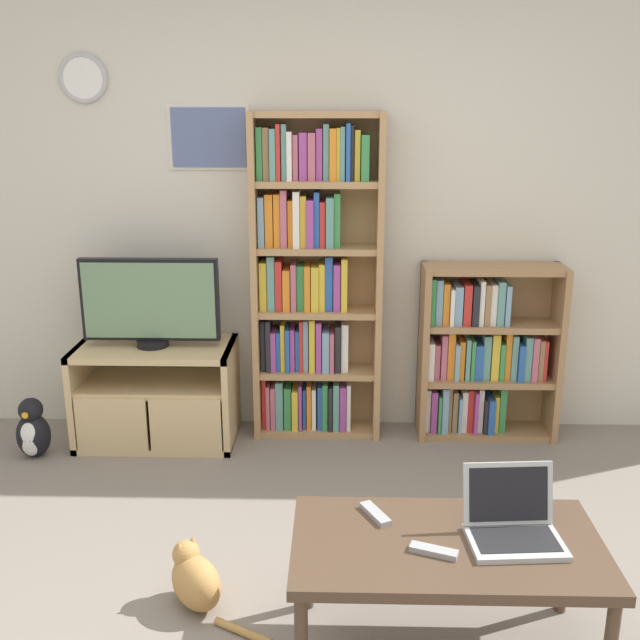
{
  "coord_description": "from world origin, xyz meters",
  "views": [
    {
      "loc": [
        0.1,
        -2.21,
        1.9
      ],
      "look_at": [
        0.02,
        1.13,
        0.93
      ],
      "focal_mm": 42.0,
      "sensor_mm": 36.0,
      "label": 1
    }
  ],
  "objects_px": {
    "remote_near_laptop": "(375,514)",
    "penguin_figurine": "(33,431)",
    "tv_stand": "(157,393)",
    "cat": "(195,579)",
    "bookshelf_short": "(481,354)",
    "laptop": "(512,522)",
    "bookshelf_tall": "(311,281)",
    "coffee_table": "(447,553)",
    "television": "(150,302)",
    "remote_far_from_laptop": "(434,551)"
  },
  "relations": [
    {
      "from": "tv_stand",
      "to": "bookshelf_tall",
      "type": "xyz_separation_m",
      "value": [
        0.89,
        0.16,
        0.63
      ]
    },
    {
      "from": "bookshelf_short",
      "to": "laptop",
      "type": "xyz_separation_m",
      "value": [
        -0.23,
        -1.84,
        0.02
      ]
    },
    {
      "from": "bookshelf_tall",
      "to": "bookshelf_short",
      "type": "xyz_separation_m",
      "value": [
        0.99,
        -0.01,
        -0.43
      ]
    },
    {
      "from": "penguin_figurine",
      "to": "cat",
      "type": "bearing_deg",
      "value": -47.74
    },
    {
      "from": "remote_near_laptop",
      "to": "remote_far_from_laptop",
      "type": "xyz_separation_m",
      "value": [
        0.18,
        -0.23,
        0.0
      ]
    },
    {
      "from": "coffee_table",
      "to": "penguin_figurine",
      "type": "bearing_deg",
      "value": 144.1
    },
    {
      "from": "tv_stand",
      "to": "penguin_figurine",
      "type": "height_order",
      "value": "tv_stand"
    },
    {
      "from": "cat",
      "to": "penguin_figurine",
      "type": "distance_m",
      "value": 1.68
    },
    {
      "from": "tv_stand",
      "to": "bookshelf_short",
      "type": "height_order",
      "value": "bookshelf_short"
    },
    {
      "from": "remote_near_laptop",
      "to": "cat",
      "type": "distance_m",
      "value": 0.78
    },
    {
      "from": "remote_near_laptop",
      "to": "cat",
      "type": "height_order",
      "value": "remote_near_laptop"
    },
    {
      "from": "television",
      "to": "bookshelf_short",
      "type": "bearing_deg",
      "value": 4.31
    },
    {
      "from": "coffee_table",
      "to": "penguin_figurine",
      "type": "xyz_separation_m",
      "value": [
        -2.06,
        1.49,
        -0.25
      ]
    },
    {
      "from": "laptop",
      "to": "remote_near_laptop",
      "type": "height_order",
      "value": "laptop"
    },
    {
      "from": "bookshelf_tall",
      "to": "remote_far_from_laptop",
      "type": "height_order",
      "value": "bookshelf_tall"
    },
    {
      "from": "remote_far_from_laptop",
      "to": "cat",
      "type": "distance_m",
      "value": 1.0
    },
    {
      "from": "laptop",
      "to": "penguin_figurine",
      "type": "xyz_separation_m",
      "value": [
        -2.29,
        1.46,
        -0.36
      ]
    },
    {
      "from": "cat",
      "to": "penguin_figurine",
      "type": "xyz_separation_m",
      "value": [
        -1.13,
        1.25,
        0.04
      ]
    },
    {
      "from": "tv_stand",
      "to": "coffee_table",
      "type": "bearing_deg",
      "value": -50.54
    },
    {
      "from": "bookshelf_tall",
      "to": "remote_near_laptop",
      "type": "xyz_separation_m",
      "value": [
        0.29,
        -1.73,
        -0.45
      ]
    },
    {
      "from": "tv_stand",
      "to": "cat",
      "type": "bearing_deg",
      "value": -71.66
    },
    {
      "from": "penguin_figurine",
      "to": "remote_near_laptop",
      "type": "bearing_deg",
      "value": -36.33
    },
    {
      "from": "bookshelf_tall",
      "to": "cat",
      "type": "relative_size",
      "value": 4.01
    },
    {
      "from": "tv_stand",
      "to": "bookshelf_short",
      "type": "xyz_separation_m",
      "value": [
        1.87,
        0.15,
        0.21
      ]
    },
    {
      "from": "tv_stand",
      "to": "coffee_table",
      "type": "distance_m",
      "value": 2.24
    },
    {
      "from": "laptop",
      "to": "coffee_table",
      "type": "bearing_deg",
      "value": -176.65
    },
    {
      "from": "coffee_table",
      "to": "television",
      "type": "bearing_deg",
      "value": 129.45
    },
    {
      "from": "penguin_figurine",
      "to": "remote_far_from_laptop",
      "type": "bearing_deg",
      "value": -38.02
    },
    {
      "from": "remote_far_from_laptop",
      "to": "penguin_figurine",
      "type": "xyz_separation_m",
      "value": [
        -2.01,
        1.57,
        -0.31
      ]
    },
    {
      "from": "bookshelf_tall",
      "to": "laptop",
      "type": "bearing_deg",
      "value": -67.75
    },
    {
      "from": "coffee_table",
      "to": "remote_near_laptop",
      "type": "xyz_separation_m",
      "value": [
        -0.24,
        0.15,
        0.06
      ]
    },
    {
      "from": "tv_stand",
      "to": "cat",
      "type": "distance_m",
      "value": 1.57
    },
    {
      "from": "tv_stand",
      "to": "bookshelf_tall",
      "type": "height_order",
      "value": "bookshelf_tall"
    },
    {
      "from": "remote_far_from_laptop",
      "to": "cat",
      "type": "bearing_deg",
      "value": 89.9
    },
    {
      "from": "tv_stand",
      "to": "bookshelf_short",
      "type": "distance_m",
      "value": 1.89
    },
    {
      "from": "coffee_table",
      "to": "cat",
      "type": "distance_m",
      "value": 1.01
    },
    {
      "from": "television",
      "to": "penguin_figurine",
      "type": "xyz_separation_m",
      "value": [
        -0.64,
        -0.24,
        -0.67
      ]
    },
    {
      "from": "remote_far_from_laptop",
      "to": "cat",
      "type": "relative_size",
      "value": 0.36
    },
    {
      "from": "bookshelf_tall",
      "to": "tv_stand",
      "type": "bearing_deg",
      "value": -170.01
    },
    {
      "from": "bookshelf_tall",
      "to": "television",
      "type": "bearing_deg",
      "value": -170.36
    },
    {
      "from": "penguin_figurine",
      "to": "television",
      "type": "bearing_deg",
      "value": 20.4
    },
    {
      "from": "bookshelf_short",
      "to": "cat",
      "type": "xyz_separation_m",
      "value": [
        -1.38,
        -1.63,
        -0.38
      ]
    },
    {
      "from": "coffee_table",
      "to": "remote_near_laptop",
      "type": "bearing_deg",
      "value": 147.51
    },
    {
      "from": "coffee_table",
      "to": "cat",
      "type": "bearing_deg",
      "value": 165.14
    },
    {
      "from": "tv_stand",
      "to": "cat",
      "type": "xyz_separation_m",
      "value": [
        0.49,
        -1.48,
        -0.18
      ]
    },
    {
      "from": "remote_near_laptop",
      "to": "penguin_figurine",
      "type": "relative_size",
      "value": 0.47
    },
    {
      "from": "television",
      "to": "laptop",
      "type": "xyz_separation_m",
      "value": [
        1.65,
        -1.7,
        -0.31
      ]
    },
    {
      "from": "television",
      "to": "bookshelf_tall",
      "type": "bearing_deg",
      "value": 9.64
    },
    {
      "from": "coffee_table",
      "to": "bookshelf_short",
      "type": "bearing_deg",
      "value": 76.44
    },
    {
      "from": "remote_far_from_laptop",
      "to": "penguin_figurine",
      "type": "relative_size",
      "value": 0.48
    }
  ]
}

